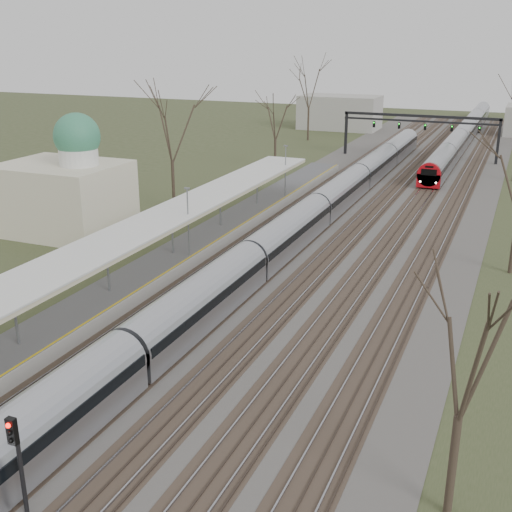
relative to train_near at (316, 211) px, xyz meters
The scene contains 10 objects.
track_bed 7.82m from the train_near, 68.92° to the left, with size 24.00×160.00×0.22m.
platform 12.27m from the train_near, 122.38° to the right, with size 3.50×69.00×1.00m, color #9E9B93.
canopy 16.41m from the train_near, 113.81° to the right, with size 4.10×50.00×3.11m.
dome_building 21.70m from the train_near, 152.91° to the right, with size 10.00×8.00×10.30m.
signal_gantry 37.42m from the train_near, 85.70° to the left, with size 21.00×0.59×6.08m.
tree_west_far 15.91m from the train_near, behind, with size 5.50×5.50×11.33m.
tree_east_near 36.66m from the train_near, 64.73° to the right, with size 4.50×4.50×9.27m.
train_near is the anchor object (origin of this frame).
train_far 56.23m from the train_near, 82.85° to the left, with size 2.62×75.21×3.05m.
signal_post 38.85m from the train_near, 87.42° to the right, with size 0.35×0.45×4.10m.
Camera 1 is at (13.96, -4.83, 16.17)m, focal length 45.00 mm.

